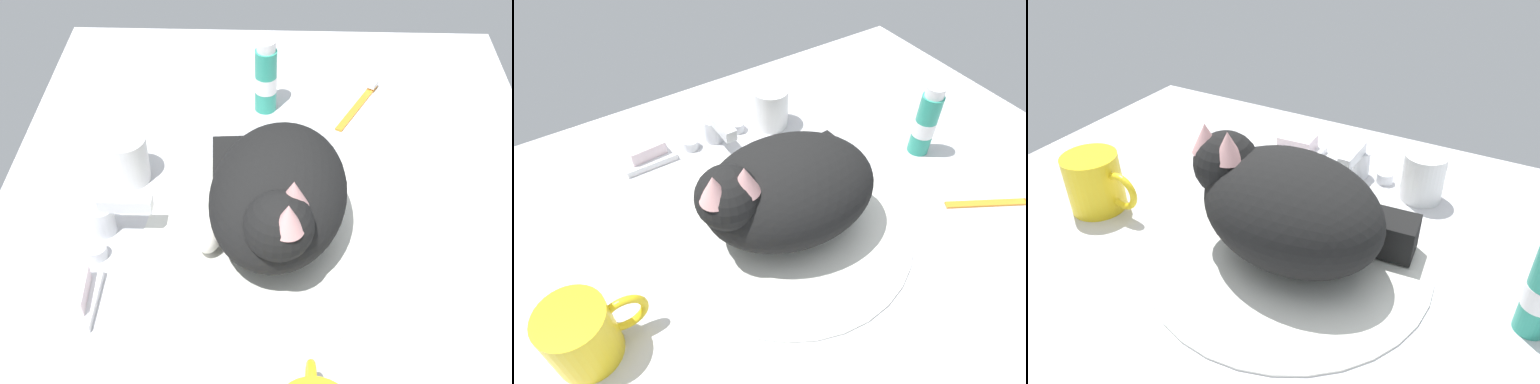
% 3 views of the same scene
% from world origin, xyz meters
% --- Properties ---
extents(ground_plane, '(1.10, 0.83, 0.03)m').
position_xyz_m(ground_plane, '(0.00, 0.00, -0.01)').
color(ground_plane, silver).
extents(sink_basin, '(0.37, 0.37, 0.01)m').
position_xyz_m(sink_basin, '(0.00, 0.00, 0.00)').
color(sink_basin, silver).
rests_on(sink_basin, ground_plane).
extents(faucet, '(0.12, 0.09, 0.06)m').
position_xyz_m(faucet, '(0.00, 0.23, 0.03)').
color(faucet, silver).
rests_on(faucet, ground_plane).
extents(cat, '(0.29, 0.22, 0.17)m').
position_xyz_m(cat, '(-0.01, 0.00, 0.08)').
color(cat, black).
rests_on(cat, sink_basin).
extents(coffee_mug, '(0.12, 0.08, 0.09)m').
position_xyz_m(coffee_mug, '(-0.31, -0.04, 0.04)').
color(coffee_mug, yellow).
rests_on(coffee_mug, ground_plane).
extents(rinse_cup, '(0.06, 0.06, 0.08)m').
position_xyz_m(rinse_cup, '(0.11, 0.22, 0.04)').
color(rinse_cup, white).
rests_on(rinse_cup, ground_plane).
extents(soap_dish, '(0.09, 0.06, 0.01)m').
position_xyz_m(soap_dish, '(-0.12, 0.26, 0.01)').
color(soap_dish, white).
rests_on(soap_dish, ground_plane).
extents(soap_bar, '(0.06, 0.05, 0.02)m').
position_xyz_m(soap_bar, '(-0.12, 0.26, 0.02)').
color(soap_bar, silver).
rests_on(soap_bar, soap_dish).
extents(toothpaste_bottle, '(0.04, 0.04, 0.13)m').
position_xyz_m(toothpaste_bottle, '(0.29, 0.02, 0.06)').
color(toothpaste_bottle, teal).
rests_on(toothpaste_bottle, ground_plane).
extents(toothbrush, '(0.14, 0.08, 0.02)m').
position_xyz_m(toothbrush, '(0.31, -0.14, 0.01)').
color(toothbrush, orange).
rests_on(toothbrush, ground_plane).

